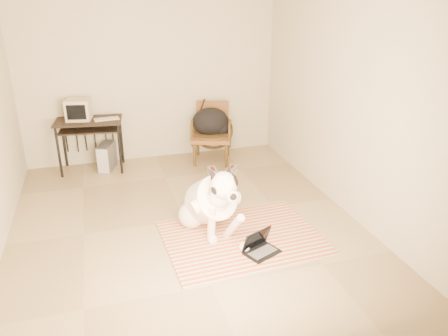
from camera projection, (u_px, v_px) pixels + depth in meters
name	position (u px, v px, depth m)	size (l,w,h in m)	color
floor	(184.00, 220.00, 5.31)	(4.50, 4.50, 0.00)	#9B855F
wall_back	(151.00, 75.00, 6.78)	(4.50, 4.50, 0.00)	beige
wall_front	(248.00, 201.00, 2.80)	(4.50, 4.50, 0.00)	beige
wall_right	(341.00, 100.00, 5.32)	(4.50, 4.50, 0.00)	beige
rug	(242.00, 238.00, 4.91)	(1.78, 1.39, 0.02)	#EA401A
dog	(211.00, 203.00, 4.93)	(0.64, 1.23, 0.93)	white
laptop	(260.00, 247.00, 4.61)	(0.43, 0.37, 0.25)	black
computer_desk	(89.00, 127.00, 6.50)	(1.02, 0.65, 0.80)	black
crt_monitor	(78.00, 109.00, 6.42)	(0.39, 0.38, 0.31)	#BDB394
desk_keyboard	(107.00, 119.00, 6.46)	(0.36, 0.13, 0.02)	#BDB394
pc_tower	(107.00, 157.00, 6.72)	(0.31, 0.47, 0.40)	#4E4E51
rattan_chair	(212.00, 133.00, 6.98)	(0.77, 0.76, 0.92)	brown
backpack	(212.00, 123.00, 6.94)	(0.63, 0.49, 0.44)	black
sneaker_left	(213.00, 173.00, 6.53)	(0.13, 0.30, 0.10)	white
sneaker_right	(231.00, 171.00, 6.61)	(0.27, 0.31, 0.10)	white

